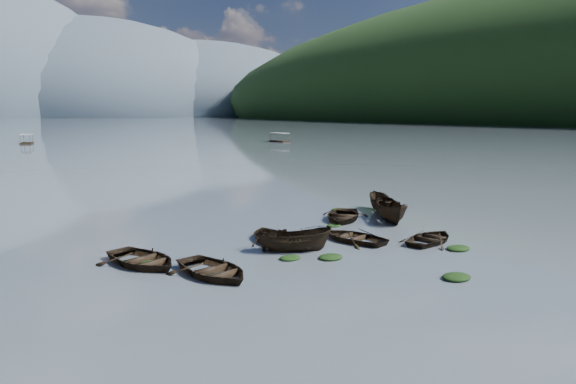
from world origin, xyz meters
TOP-DOWN VIEW (x-y plane):
  - ground_plane at (0.00, 0.00)m, footprint 2400.00×2400.00m
  - haze_mtn_c at (140.00, 900.00)m, footprint 520.00×520.00m
  - haze_mtn_d at (320.00, 900.00)m, footprint 520.00×520.00m
  - rowboat_0 at (-8.35, 4.22)m, footprint 3.93×4.91m
  - rowboat_1 at (-3.12, 8.61)m, footprint 3.64×4.44m
  - rowboat_2 at (-3.22, 5.81)m, footprint 4.06×3.01m
  - rowboat_3 at (0.75, 6.03)m, footprint 3.84×4.64m
  - rowboat_4 at (4.26, 3.67)m, footprint 4.50×3.81m
  - rowboat_5 at (6.04, 8.89)m, footprint 3.37×4.57m
  - rowboat_6 at (-10.61, 7.37)m, footprint 4.46×5.26m
  - rowboat_7 at (3.52, 10.85)m, footprint 5.46×5.49m
  - rowboat_8 at (7.56, 11.76)m, footprint 3.00×4.03m
  - weed_clump_0 at (-2.39, 3.77)m, footprint 1.25×1.02m
  - weed_clump_1 at (-4.15, 4.69)m, footprint 1.09×0.87m
  - weed_clump_2 at (0.51, -1.49)m, footprint 1.34×1.07m
  - weed_clump_3 at (7.54, 10.66)m, footprint 0.93×0.79m
  - weed_clump_4 at (4.30, 1.77)m, footprint 1.31×1.04m
  - weed_clump_5 at (-10.28, 7.28)m, footprint 0.98×0.79m
  - weed_clump_6 at (1.96, 9.60)m, footprint 0.95×0.79m
  - weed_clump_7 at (5.24, 13.79)m, footprint 1.03×0.83m
  - pontoon_centre at (-8.94, 112.99)m, footprint 3.31×5.76m
  - pontoon_right at (43.83, 91.04)m, footprint 3.00×5.65m

SIDE VIEW (x-z plane):
  - ground_plane at x=0.00m, z-range 0.00..0.00m
  - haze_mtn_c at x=140.00m, z-range -130.00..130.00m
  - haze_mtn_d at x=320.00m, z-range -110.00..110.00m
  - rowboat_0 at x=-8.35m, z-range -0.45..0.45m
  - rowboat_1 at x=-3.12m, z-range -0.40..0.40m
  - rowboat_2 at x=-3.22m, z-range -0.74..0.74m
  - rowboat_3 at x=0.75m, z-range -0.42..0.42m
  - rowboat_4 at x=4.26m, z-range -0.40..0.40m
  - rowboat_5 at x=6.04m, z-range -0.83..0.83m
  - rowboat_6 at x=-10.61m, z-range -0.46..0.46m
  - rowboat_7 at x=3.52m, z-range -0.47..0.47m
  - rowboat_8 at x=7.56m, z-range -0.73..0.73m
  - weed_clump_0 at x=-2.39m, z-range -0.14..0.14m
  - weed_clump_1 at x=-4.15m, z-range -0.12..0.12m
  - weed_clump_2 at x=0.51m, z-range -0.14..0.14m
  - weed_clump_3 at x=7.54m, z-range -0.10..0.10m
  - weed_clump_4 at x=4.30m, z-range -0.14..0.14m
  - weed_clump_5 at x=-10.28m, z-range -0.10..0.10m
  - weed_clump_6 at x=1.96m, z-range -0.10..0.10m
  - weed_clump_7 at x=5.24m, z-range -0.11..0.11m
  - pontoon_centre at x=-8.94m, z-range -1.04..1.04m
  - pontoon_right at x=43.83m, z-range -1.03..1.03m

